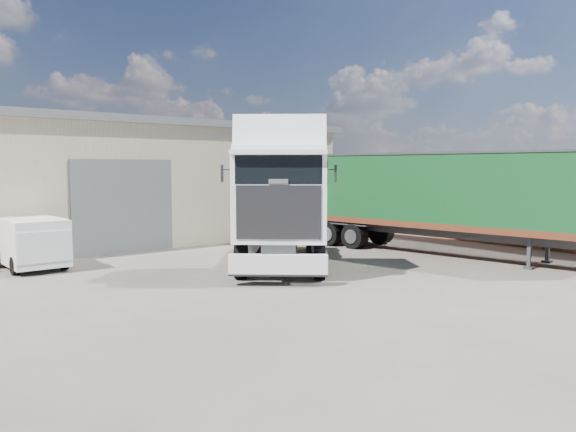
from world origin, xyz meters
TOP-DOWN VIEW (x-y plane):
  - ground at (0.00, 0.00)m, footprint 120.00×120.00m
  - brick_boundary_wall at (11.50, 6.00)m, footprint 0.35×26.00m
  - tractor_unit at (0.43, 3.32)m, footprint 6.68×7.09m
  - box_trailer at (7.20, 2.32)m, footprint 4.02×11.82m
  - panel_van at (-5.65, 9.16)m, footprint 1.68×4.05m

SIDE VIEW (x-z plane):
  - ground at x=0.00m, z-range 0.00..0.00m
  - panel_van at x=-5.65m, z-range 0.03..1.68m
  - brick_boundary_wall at x=11.50m, z-range 0.00..2.50m
  - tractor_unit at x=0.43m, z-range -0.38..4.44m
  - box_trailer at x=7.20m, z-range 0.42..4.28m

